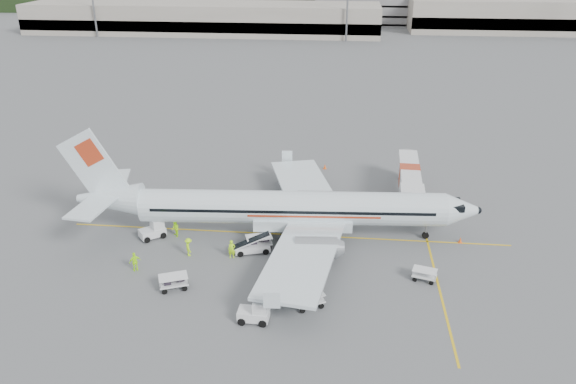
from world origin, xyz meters
name	(u,v)px	position (x,y,z in m)	size (l,w,h in m)	color
ground	(286,234)	(0.00, 0.00, 0.00)	(360.00, 360.00, 0.00)	#56595B
stripe_lead	(286,234)	(0.00, 0.00, 0.01)	(44.00, 0.20, 0.01)	yellow
stripe_cross	(439,287)	(14.00, -8.00, 0.01)	(0.20, 20.00, 0.01)	yellow
terminal_west	(203,18)	(-40.00, 130.00, 4.50)	(110.00, 22.00, 9.00)	gray
terminal_east	(551,15)	(70.00, 145.00, 5.00)	(90.00, 26.00, 10.00)	gray
parking_garage	(405,2)	(25.00, 160.00, 7.00)	(62.00, 24.00, 14.00)	slate
treeline	(334,8)	(0.00, 175.00, 3.00)	(300.00, 3.00, 6.00)	black
mast_center	(348,2)	(5.00, 118.00, 11.00)	(3.20, 1.20, 22.00)	slate
aircraft	(292,187)	(0.64, -0.25, 5.40)	(39.18, 30.71, 10.80)	white
jet_bridge	(409,182)	(12.94, 10.09, 1.96)	(2.79, 14.90, 3.91)	silver
belt_loader	(252,241)	(-2.81, -3.79, 1.20)	(4.42, 1.66, 2.40)	silver
tug_fore	(315,239)	(3.01, -2.00, 0.78)	(2.01, 1.15, 1.56)	silver
tug_mid	(253,311)	(-1.02, -14.17, 0.93)	(2.42, 1.38, 1.87)	silver
tug_aft	(152,229)	(-13.13, -2.00, 0.95)	(2.45, 1.41, 1.90)	silver
cart_loaded_a	(259,242)	(-2.29, -2.96, 0.64)	(2.44, 1.45, 1.28)	silver
cart_loaded_b	(174,282)	(-8.47, -10.50, 0.62)	(2.39, 1.42, 1.25)	silver
cart_empty_a	(309,300)	(3.13, -11.87, 0.62)	(2.37, 1.40, 1.24)	silver
cart_empty_b	(424,275)	(12.85, -7.01, 0.53)	(2.05, 1.21, 1.07)	silver
cone_nose	(460,240)	(17.16, 0.12, 0.31)	(0.37, 0.37, 0.61)	#FA5A18
cone_port	(325,166)	(3.14, 18.14, 0.33)	(0.41, 0.41, 0.67)	#FA5A18
cone_stbd	(289,295)	(1.41, -10.86, 0.30)	(0.37, 0.37, 0.60)	#FA5A18
crew_a	(232,249)	(-4.53, -5.00, 0.90)	(0.66, 0.43, 1.81)	#A8EC10
crew_b	(175,229)	(-10.92, -1.50, 0.85)	(0.83, 0.64, 1.70)	#A8EC10
crew_c	(189,247)	(-8.61, -5.00, 0.90)	(1.16, 0.67, 1.80)	#A8EC10
crew_d	(135,262)	(-12.69, -8.06, 0.91)	(1.07, 0.45, 1.83)	#A8EC10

